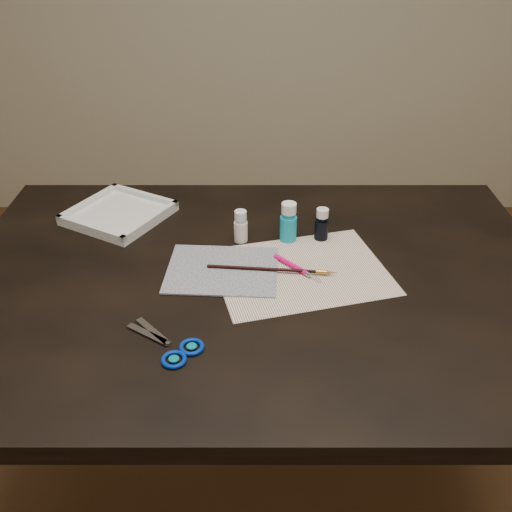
{
  "coord_description": "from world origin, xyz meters",
  "views": [
    {
      "loc": [
        0.0,
        -1.01,
        1.44
      ],
      "look_at": [
        0.0,
        0.0,
        0.8
      ],
      "focal_mm": 40.0,
      "sensor_mm": 36.0,
      "label": 1
    }
  ],
  "objects_px": {
    "paper": "(301,271)",
    "canvas": "(222,270)",
    "paint_bottle_cyan": "(288,222)",
    "palette_tray": "(119,213)",
    "paint_bottle_navy": "(322,224)",
    "scissors": "(159,342)",
    "paint_bottle_white": "(241,226)"
  },
  "relations": [
    {
      "from": "paint_bottle_white",
      "to": "palette_tray",
      "type": "bearing_deg",
      "value": 159.85
    },
    {
      "from": "scissors",
      "to": "palette_tray",
      "type": "relative_size",
      "value": 0.83
    },
    {
      "from": "paper",
      "to": "canvas",
      "type": "xyz_separation_m",
      "value": [
        -0.17,
        0.0,
        0.0
      ]
    },
    {
      "from": "paper",
      "to": "scissors",
      "type": "relative_size",
      "value": 2.05
    },
    {
      "from": "paper",
      "to": "canvas",
      "type": "height_order",
      "value": "canvas"
    },
    {
      "from": "paint_bottle_navy",
      "to": "palette_tray",
      "type": "height_order",
      "value": "paint_bottle_navy"
    },
    {
      "from": "canvas",
      "to": "scissors",
      "type": "xyz_separation_m",
      "value": [
        -0.1,
        -0.24,
        0.0
      ]
    },
    {
      "from": "paint_bottle_cyan",
      "to": "palette_tray",
      "type": "bearing_deg",
      "value": 165.32
    },
    {
      "from": "paint_bottle_cyan",
      "to": "palette_tray",
      "type": "xyz_separation_m",
      "value": [
        -0.42,
        0.11,
        -0.04
      ]
    },
    {
      "from": "paint_bottle_white",
      "to": "paint_bottle_cyan",
      "type": "distance_m",
      "value": 0.11
    },
    {
      "from": "paint_bottle_cyan",
      "to": "scissors",
      "type": "relative_size",
      "value": 0.54
    },
    {
      "from": "paint_bottle_navy",
      "to": "paper",
      "type": "bearing_deg",
      "value": -112.13
    },
    {
      "from": "paint_bottle_navy",
      "to": "palette_tray",
      "type": "distance_m",
      "value": 0.51
    },
    {
      "from": "paint_bottle_cyan",
      "to": "paint_bottle_navy",
      "type": "relative_size",
      "value": 1.22
    },
    {
      "from": "scissors",
      "to": "paint_bottle_white",
      "type": "bearing_deg",
      "value": -77.66
    },
    {
      "from": "paint_bottle_cyan",
      "to": "paint_bottle_navy",
      "type": "bearing_deg",
      "value": 3.55
    },
    {
      "from": "canvas",
      "to": "paint_bottle_white",
      "type": "xyz_separation_m",
      "value": [
        0.04,
        0.13,
        0.04
      ]
    },
    {
      "from": "paint_bottle_white",
      "to": "paint_bottle_navy",
      "type": "distance_m",
      "value": 0.19
    },
    {
      "from": "canvas",
      "to": "paint_bottle_cyan",
      "type": "height_order",
      "value": "paint_bottle_cyan"
    },
    {
      "from": "paper",
      "to": "palette_tray",
      "type": "height_order",
      "value": "palette_tray"
    },
    {
      "from": "paint_bottle_white",
      "to": "paint_bottle_cyan",
      "type": "height_order",
      "value": "paint_bottle_cyan"
    },
    {
      "from": "palette_tray",
      "to": "paper",
      "type": "bearing_deg",
      "value": -28.88
    },
    {
      "from": "canvas",
      "to": "paint_bottle_cyan",
      "type": "distance_m",
      "value": 0.2
    },
    {
      "from": "paint_bottle_white",
      "to": "paint_bottle_navy",
      "type": "relative_size",
      "value": 0.99
    },
    {
      "from": "canvas",
      "to": "paint_bottle_white",
      "type": "height_order",
      "value": "paint_bottle_white"
    },
    {
      "from": "canvas",
      "to": "palette_tray",
      "type": "xyz_separation_m",
      "value": [
        -0.27,
        0.24,
        0.01
      ]
    },
    {
      "from": "scissors",
      "to": "palette_tray",
      "type": "height_order",
      "value": "palette_tray"
    },
    {
      "from": "scissors",
      "to": "paint_bottle_navy",
      "type": "bearing_deg",
      "value": -98.09
    },
    {
      "from": "paint_bottle_white",
      "to": "palette_tray",
      "type": "height_order",
      "value": "paint_bottle_white"
    },
    {
      "from": "canvas",
      "to": "paint_bottle_white",
      "type": "relative_size",
      "value": 3.05
    },
    {
      "from": "paint_bottle_white",
      "to": "scissors",
      "type": "xyz_separation_m",
      "value": [
        -0.14,
        -0.37,
        -0.03
      ]
    },
    {
      "from": "paper",
      "to": "paint_bottle_cyan",
      "type": "xyz_separation_m",
      "value": [
        -0.02,
        0.13,
        0.05
      ]
    }
  ]
}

